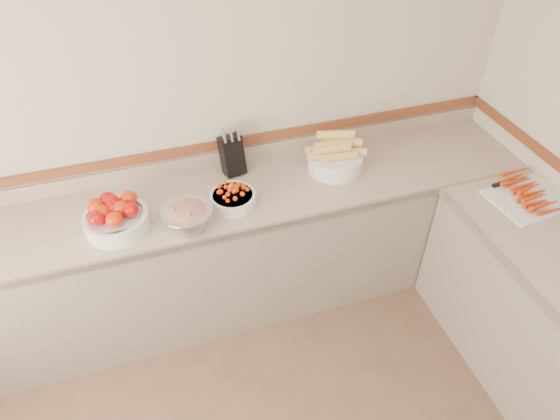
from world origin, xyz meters
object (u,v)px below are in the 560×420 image
object	(u,v)px
knife_block	(232,154)
corn_bowl	(335,157)
cutting_board	(528,195)
cherry_tomato_bowl	(233,197)
rhubarb_bowl	(188,217)
tomato_bowl	(115,216)

from	to	relation	value
knife_block	corn_bowl	distance (m)	0.63
corn_bowl	cutting_board	world-z (taller)	corn_bowl
cherry_tomato_bowl	rhubarb_bowl	size ratio (longest dim) A/B	0.95
corn_bowl	rhubarb_bowl	xyz separation A→B (m)	(-0.96, -0.27, -0.00)
corn_bowl	rhubarb_bowl	size ratio (longest dim) A/B	1.36
cherry_tomato_bowl	corn_bowl	size ratio (longest dim) A/B	0.70
cherry_tomato_bowl	corn_bowl	world-z (taller)	corn_bowl
knife_block	tomato_bowl	distance (m)	0.78
tomato_bowl	rhubarb_bowl	bearing A→B (deg)	-18.89
corn_bowl	knife_block	bearing A→B (deg)	164.86
corn_bowl	rhubarb_bowl	world-z (taller)	corn_bowl
tomato_bowl	cherry_tomato_bowl	distance (m)	0.64
knife_block	corn_bowl	size ratio (longest dim) A/B	0.83
rhubarb_bowl	knife_block	bearing A→B (deg)	50.86
tomato_bowl	cherry_tomato_bowl	xyz separation A→B (m)	(0.64, 0.00, -0.03)
rhubarb_bowl	cutting_board	world-z (taller)	rhubarb_bowl
rhubarb_bowl	tomato_bowl	bearing A→B (deg)	161.11
rhubarb_bowl	cutting_board	xyz separation A→B (m)	(1.91, -0.35, -0.06)
tomato_bowl	rhubarb_bowl	distance (m)	0.39
cherry_tomato_bowl	cutting_board	xyz separation A→B (m)	(1.64, -0.48, -0.03)
tomato_bowl	cherry_tomato_bowl	world-z (taller)	tomato_bowl
tomato_bowl	cutting_board	world-z (taller)	tomato_bowl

